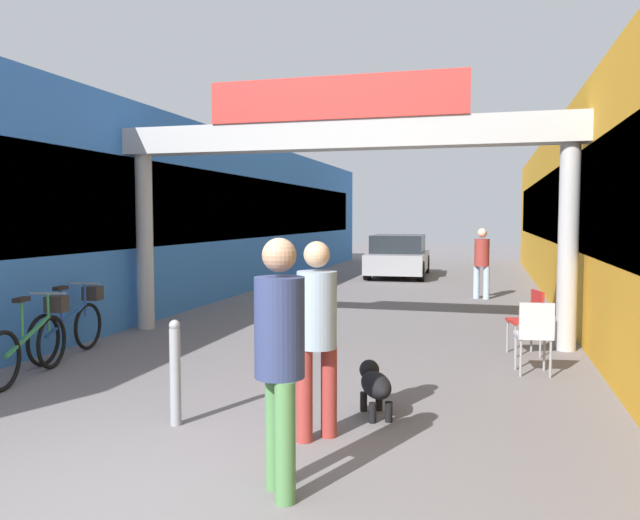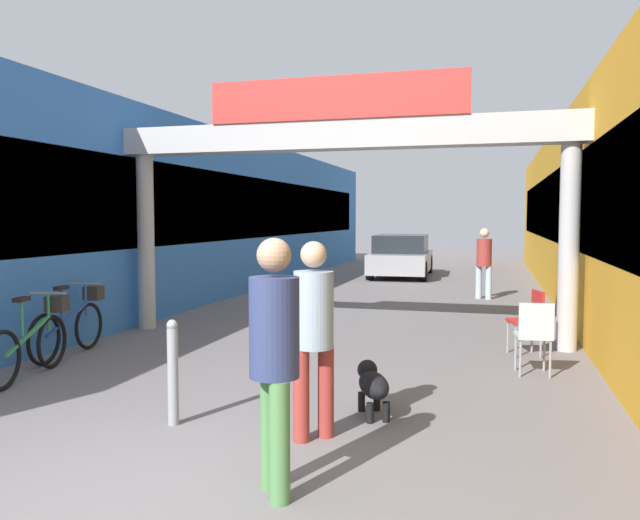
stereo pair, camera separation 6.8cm
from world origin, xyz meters
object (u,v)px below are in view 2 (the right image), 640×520
at_px(pedestrian_with_dog, 314,327).
at_px(bicycle_green_second, 34,340).
at_px(pedestrian_companion, 274,349).
at_px(bollard_post_metal, 173,371).
at_px(pedestrian_carrying_crate, 484,259).
at_px(cafe_chair_aluminium_nearer, 534,331).
at_px(dog_on_leash, 372,384).
at_px(parked_car_silver, 401,256).
at_px(bicycle_blue_third, 72,324).
at_px(cafe_chair_red_farther, 530,316).

bearing_deg(pedestrian_with_dog, bicycle_green_second, 163.32).
relative_size(pedestrian_with_dog, bicycle_green_second, 1.01).
relative_size(pedestrian_companion, bicycle_green_second, 1.05).
distance_m(pedestrian_with_dog, bollard_post_metal, 1.42).
relative_size(pedestrian_carrying_crate, cafe_chair_aluminium_nearer, 1.84).
distance_m(pedestrian_companion, dog_on_leash, 2.04).
relative_size(bicycle_green_second, parked_car_silver, 0.41).
height_order(pedestrian_companion, parked_car_silver, pedestrian_companion).
height_order(pedestrian_with_dog, bicycle_green_second, pedestrian_with_dog).
distance_m(cafe_chair_aluminium_nearer, parked_car_silver, 12.53).
bearing_deg(bicycle_blue_third, parked_car_silver, 77.69).
distance_m(bicycle_green_second, bicycle_blue_third, 1.14).
relative_size(pedestrian_with_dog, bollard_post_metal, 1.75).
relative_size(pedestrian_carrying_crate, bicycle_green_second, 0.98).
distance_m(bollard_post_metal, parked_car_silver, 14.81).
relative_size(cafe_chair_red_farther, parked_car_silver, 0.22).
bearing_deg(pedestrian_carrying_crate, bollard_post_metal, -104.88).
bearing_deg(bicycle_blue_third, dog_on_leash, -18.19).
bearing_deg(pedestrian_companion, bicycle_blue_third, 141.03).
height_order(pedestrian_companion, pedestrian_carrying_crate, pedestrian_companion).
bearing_deg(cafe_chair_red_farther, bicycle_blue_third, -164.67).
bearing_deg(bicycle_green_second, pedestrian_with_dog, -16.68).
bearing_deg(parked_car_silver, cafe_chair_red_farther, -73.10).
relative_size(pedestrian_companion, cafe_chair_aluminium_nearer, 1.98).
height_order(pedestrian_carrying_crate, bicycle_blue_third, pedestrian_carrying_crate).
xyz_separation_m(dog_on_leash, bollard_post_metal, (-1.70, -0.76, 0.19)).
bearing_deg(cafe_chair_aluminium_nearer, bollard_post_metal, -140.31).
xyz_separation_m(pedestrian_carrying_crate, cafe_chair_red_farther, (0.70, -5.92, -0.39)).
distance_m(bicycle_blue_third, cafe_chair_aluminium_nearer, 6.07).
distance_m(pedestrian_with_dog, dog_on_leash, 1.09).
distance_m(dog_on_leash, cafe_chair_aluminium_nearer, 2.54).
relative_size(bollard_post_metal, cafe_chair_aluminium_nearer, 1.09).
bearing_deg(bicycle_green_second, parked_car_silver, 79.89).
distance_m(dog_on_leash, bollard_post_metal, 1.87).
xyz_separation_m(pedestrian_companion, bicycle_green_second, (-3.84, 2.25, -0.58)).
relative_size(bicycle_green_second, cafe_chair_aluminium_nearer, 1.88).
relative_size(bicycle_blue_third, bollard_post_metal, 1.74).
height_order(cafe_chair_aluminium_nearer, parked_car_silver, parked_car_silver).
bearing_deg(parked_car_silver, bollard_post_metal, -89.95).
height_order(bollard_post_metal, parked_car_silver, parked_car_silver).
relative_size(pedestrian_with_dog, bicycle_blue_third, 1.00).
height_order(dog_on_leash, cafe_chair_red_farther, cafe_chair_red_farther).
bearing_deg(parked_car_silver, bicycle_green_second, -100.11).
bearing_deg(pedestrian_carrying_crate, parked_car_silver, 117.65).
bearing_deg(pedestrian_companion, parked_car_silver, 95.01).
height_order(dog_on_leash, parked_car_silver, parked_car_silver).
bearing_deg(cafe_chair_red_farther, pedestrian_with_dog, -116.74).
relative_size(dog_on_leash, cafe_chair_aluminium_nearer, 0.78).
distance_m(pedestrian_companion, pedestrian_carrying_crate, 11.00).
height_order(pedestrian_carrying_crate, bollard_post_metal, pedestrian_carrying_crate).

